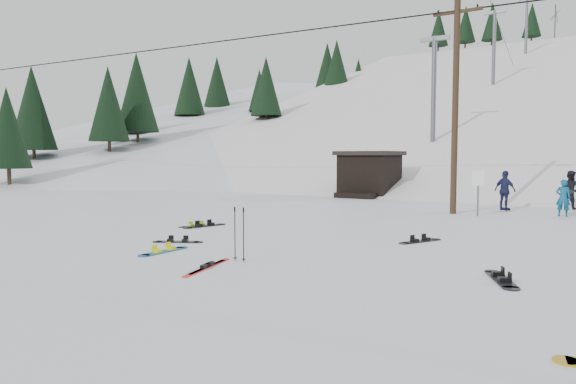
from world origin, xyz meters
The scene contains 22 objects.
ground centered at (0.00, 0.00, 0.00)m, with size 200.00×200.00×0.00m, color silver.
ski_slope centered at (0.00, 55.00, -12.00)m, with size 60.00×75.00×45.00m, color white.
ridge_left centered at (-36.00, 48.00, -11.00)m, with size 34.00×85.00×38.00m, color silver.
treeline_left centered at (-34.00, 40.00, 0.00)m, with size 20.00×64.00×10.00m, color black, non-canonical shape.
treeline_crest centered at (0.00, 86.00, 0.00)m, with size 50.00×6.00×10.00m, color black, non-canonical shape.
utility_pole centered at (2.00, 14.00, 4.68)m, with size 2.00×0.26×9.00m.
trail_sign centered at (3.10, 13.58, 1.27)m, with size 0.50×0.09×1.85m.
lift_hut centered at (-5.00, 20.94, 1.36)m, with size 3.40×4.10×2.75m.
lift_tower_near centered at (-4.00, 30.00, 7.86)m, with size 2.20×0.36×8.00m.
lift_tower_mid centered at (-4.00, 50.00, 14.36)m, with size 2.20×0.36×8.00m.
lift_tower_far centered at (-4.00, 70.00, 20.86)m, with size 2.20×0.36×8.00m.
hero_snowboard centered at (-1.71, 1.10, 0.03)m, with size 0.33×1.61×0.11m.
hero_skis centered at (0.49, 0.32, 0.03)m, with size 0.59×1.93×0.10m.
ski_poles centered at (0.62, 1.27, 0.65)m, with size 0.35×0.09×1.26m.
board_scatter_a centered at (-2.48, 2.35, 0.03)m, with size 1.30×0.85×0.10m.
board_scatter_b centered at (-4.08, 5.22, 0.03)m, with size 0.64×1.66×0.12m.
board_scatter_c centered at (-4.34, 5.10, 0.02)m, with size 0.70×1.25×0.09m.
board_scatter_d centered at (6.09, 2.65, 0.03)m, with size 0.90×1.56×0.12m.
board_scatter_f centered at (3.24, 6.22, 0.03)m, with size 0.82×1.46×0.11m.
skier_teal centered at (6.00, 15.45, 0.75)m, with size 0.55×0.36×1.50m, color navy.
skier_dark centered at (5.97, 18.86, 0.89)m, with size 0.86×0.67×1.78m, color black.
skier_navy centered at (3.57, 16.66, 0.90)m, with size 1.05×0.44×1.79m, color #1C2347.
Camera 1 is at (8.04, -7.96, 2.44)m, focal length 32.00 mm.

